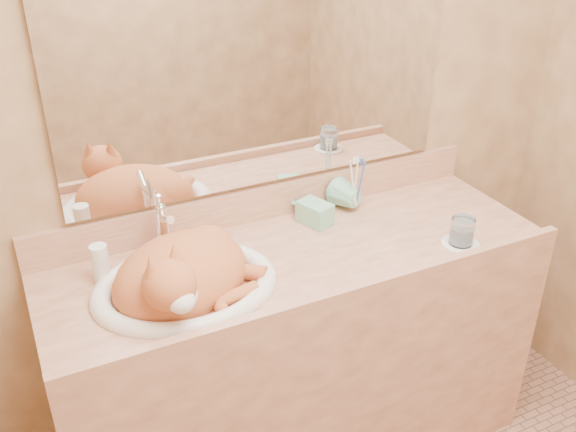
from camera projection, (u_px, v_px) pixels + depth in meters
name	position (u px, v px, depth m)	size (l,w,h in m)	color
wall_back	(262.00, 105.00, 2.03)	(2.40, 0.02, 2.50)	olive
vanity_counter	(299.00, 358.00, 2.21)	(1.60, 0.55, 0.85)	#9B5F45
mirror	(263.00, 62.00, 1.95)	(1.30, 0.02, 0.80)	white
sink_basin	(183.00, 264.00, 1.81)	(0.53, 0.44, 0.17)	white
faucet	(163.00, 228.00, 1.96)	(0.05, 0.13, 0.19)	white
cat	(182.00, 273.00, 1.79)	(0.42, 0.34, 0.23)	#B6532A
soap_dispenser	(328.00, 206.00, 2.10)	(0.08, 0.08, 0.17)	#7ECAAA
toothbrush_cup	(356.00, 201.00, 2.21)	(0.11, 0.11, 0.10)	#7ECAAA
toothbrushes	(357.00, 181.00, 2.18)	(0.03, 0.03, 0.21)	white
saucer	(460.00, 244.00, 2.05)	(0.12, 0.12, 0.01)	white
water_glass	(462.00, 231.00, 2.02)	(0.08, 0.08, 0.09)	silver
lotion_bottle	(101.00, 264.00, 1.85)	(0.05, 0.05, 0.12)	white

